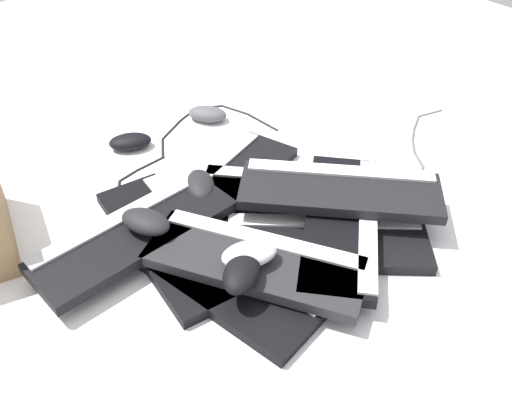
{
  "coord_description": "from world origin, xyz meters",
  "views": [
    {
      "loc": [
        -0.61,
        -0.79,
        0.86
      ],
      "look_at": [
        0.02,
        -0.06,
        0.04
      ],
      "focal_mm": 40.0,
      "sensor_mm": 36.0,
      "label": 1
    }
  ],
  "objects_px": {
    "keyboard_2": "(170,241)",
    "keyboard_5": "(342,222)",
    "keyboard_4": "(325,243)",
    "mouse_6": "(291,189)",
    "mouse_5": "(249,254)",
    "keyboard_7": "(340,190)",
    "mouse_7": "(200,185)",
    "keyboard_0": "(291,195)",
    "keyboard_8": "(256,262)",
    "keyboard_6": "(134,234)",
    "mouse_1": "(207,114)",
    "mouse_0": "(271,187)",
    "mouse_4": "(146,222)",
    "keyboard_1": "(224,186)",
    "keyboard_3": "(218,278)",
    "mouse_3": "(130,142)",
    "mouse_2": "(241,272)"
  },
  "relations": [
    {
      "from": "keyboard_0",
      "to": "mouse_3",
      "type": "distance_m",
      "value": 0.46
    },
    {
      "from": "keyboard_0",
      "to": "keyboard_4",
      "type": "distance_m",
      "value": 0.17
    },
    {
      "from": "keyboard_0",
      "to": "mouse_1",
      "type": "distance_m",
      "value": 0.41
    },
    {
      "from": "keyboard_4",
      "to": "keyboard_5",
      "type": "xyz_separation_m",
      "value": [
        0.05,
        0.0,
        0.03
      ]
    },
    {
      "from": "keyboard_8",
      "to": "mouse_0",
      "type": "distance_m",
      "value": 0.23
    },
    {
      "from": "keyboard_4",
      "to": "mouse_1",
      "type": "bearing_deg",
      "value": 77.69
    },
    {
      "from": "keyboard_4",
      "to": "keyboard_8",
      "type": "distance_m",
      "value": 0.17
    },
    {
      "from": "keyboard_3",
      "to": "mouse_3",
      "type": "xyz_separation_m",
      "value": [
        0.12,
        0.53,
        0.01
      ]
    },
    {
      "from": "keyboard_0",
      "to": "mouse_5",
      "type": "height_order",
      "value": "mouse_5"
    },
    {
      "from": "keyboard_6",
      "to": "mouse_3",
      "type": "relative_size",
      "value": 4.04
    },
    {
      "from": "mouse_0",
      "to": "mouse_3",
      "type": "distance_m",
      "value": 0.43
    },
    {
      "from": "keyboard_1",
      "to": "keyboard_3",
      "type": "xyz_separation_m",
      "value": [
        -0.19,
        -0.22,
        0.0
      ]
    },
    {
      "from": "mouse_0",
      "to": "mouse_6",
      "type": "distance_m",
      "value": 0.04
    },
    {
      "from": "mouse_3",
      "to": "mouse_6",
      "type": "distance_m",
      "value": 0.47
    },
    {
      "from": "keyboard_2",
      "to": "mouse_6",
      "type": "relative_size",
      "value": 4.16
    },
    {
      "from": "keyboard_5",
      "to": "keyboard_6",
      "type": "distance_m",
      "value": 0.44
    },
    {
      "from": "keyboard_6",
      "to": "mouse_5",
      "type": "height_order",
      "value": "mouse_5"
    },
    {
      "from": "mouse_7",
      "to": "mouse_5",
      "type": "bearing_deg",
      "value": 12.51
    },
    {
      "from": "keyboard_2",
      "to": "mouse_5",
      "type": "relative_size",
      "value": 4.16
    },
    {
      "from": "keyboard_2",
      "to": "mouse_1",
      "type": "distance_m",
      "value": 0.51
    },
    {
      "from": "keyboard_0",
      "to": "mouse_3",
      "type": "relative_size",
      "value": 3.9
    },
    {
      "from": "keyboard_7",
      "to": "mouse_7",
      "type": "relative_size",
      "value": 3.88
    },
    {
      "from": "mouse_1",
      "to": "keyboard_8",
      "type": "bearing_deg",
      "value": 116.41
    },
    {
      "from": "mouse_1",
      "to": "mouse_4",
      "type": "height_order",
      "value": "mouse_4"
    },
    {
      "from": "keyboard_6",
      "to": "mouse_6",
      "type": "distance_m",
      "value": 0.36
    },
    {
      "from": "keyboard_6",
      "to": "keyboard_0",
      "type": "bearing_deg",
      "value": -14.82
    },
    {
      "from": "mouse_1",
      "to": "mouse_3",
      "type": "relative_size",
      "value": 1.0
    },
    {
      "from": "keyboard_5",
      "to": "mouse_7",
      "type": "distance_m",
      "value": 0.34
    },
    {
      "from": "keyboard_7",
      "to": "mouse_4",
      "type": "distance_m",
      "value": 0.43
    },
    {
      "from": "keyboard_0",
      "to": "keyboard_8",
      "type": "distance_m",
      "value": 0.26
    },
    {
      "from": "keyboard_1",
      "to": "mouse_6",
      "type": "distance_m",
      "value": 0.17
    },
    {
      "from": "mouse_2",
      "to": "mouse_7",
      "type": "height_order",
      "value": "mouse_2"
    },
    {
      "from": "keyboard_8",
      "to": "mouse_7",
      "type": "relative_size",
      "value": 4.16
    },
    {
      "from": "keyboard_5",
      "to": "mouse_7",
      "type": "relative_size",
      "value": 3.94
    },
    {
      "from": "keyboard_8",
      "to": "mouse_1",
      "type": "relative_size",
      "value": 4.16
    },
    {
      "from": "keyboard_5",
      "to": "keyboard_7",
      "type": "bearing_deg",
      "value": 48.19
    },
    {
      "from": "keyboard_4",
      "to": "mouse_7",
      "type": "height_order",
      "value": "mouse_7"
    },
    {
      "from": "keyboard_2",
      "to": "mouse_5",
      "type": "bearing_deg",
      "value": -72.36
    },
    {
      "from": "keyboard_4",
      "to": "mouse_6",
      "type": "height_order",
      "value": "mouse_6"
    },
    {
      "from": "keyboard_4",
      "to": "keyboard_5",
      "type": "relative_size",
      "value": 0.98
    },
    {
      "from": "keyboard_2",
      "to": "mouse_4",
      "type": "xyz_separation_m",
      "value": [
        -0.04,
        0.02,
        0.07
      ]
    },
    {
      "from": "keyboard_2",
      "to": "keyboard_5",
      "type": "bearing_deg",
      "value": -36.83
    },
    {
      "from": "mouse_0",
      "to": "mouse_4",
      "type": "bearing_deg",
      "value": 107.3
    },
    {
      "from": "keyboard_2",
      "to": "mouse_6",
      "type": "xyz_separation_m",
      "value": [
        0.28,
        -0.07,
        0.04
      ]
    },
    {
      "from": "keyboard_8",
      "to": "mouse_2",
      "type": "xyz_separation_m",
      "value": [
        -0.06,
        -0.03,
        0.04
      ]
    },
    {
      "from": "keyboard_5",
      "to": "mouse_5",
      "type": "relative_size",
      "value": 3.94
    },
    {
      "from": "keyboard_6",
      "to": "mouse_2",
      "type": "bearing_deg",
      "value": -73.12
    },
    {
      "from": "mouse_1",
      "to": "mouse_5",
      "type": "distance_m",
      "value": 0.63
    },
    {
      "from": "mouse_2",
      "to": "mouse_7",
      "type": "relative_size",
      "value": 1.0
    },
    {
      "from": "keyboard_6",
      "to": "mouse_1",
      "type": "distance_m",
      "value": 0.53
    }
  ]
}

